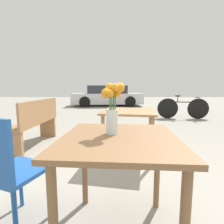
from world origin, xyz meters
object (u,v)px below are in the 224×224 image
at_px(table_front, 119,153).
at_px(flower_vase, 112,108).
at_px(bicycle, 183,108).
at_px(table_back, 129,117).
at_px(bench_near, 36,122).
at_px(cafe_chair, 6,167).
at_px(parked_car, 107,96).

height_order(table_front, flower_vase, flower_vase).
bearing_deg(bicycle, table_front, -114.93).
distance_m(table_front, table_back, 1.55).
xyz_separation_m(flower_vase, table_back, (0.23, 1.46, -0.31)).
bearing_deg(bench_near, flower_vase, -52.84).
height_order(cafe_chair, bicycle, cafe_chair).
distance_m(table_front, flower_vase, 0.31).
xyz_separation_m(table_front, parked_car, (-0.56, 9.50, -0.04)).
bearing_deg(table_back, table_front, -96.72).
relative_size(table_front, table_back, 0.91).
height_order(cafe_chair, bench_near, cafe_chair).
xyz_separation_m(cafe_chair, bench_near, (-0.66, 1.92, -0.05)).
relative_size(bench_near, table_back, 1.52).
bearing_deg(cafe_chair, table_back, 57.25).
xyz_separation_m(bench_near, bicycle, (3.77, 3.03, -0.08)).
bearing_deg(parked_car, table_back, -84.68).
distance_m(flower_vase, table_back, 1.51).
height_order(flower_vase, cafe_chair, flower_vase).
xyz_separation_m(bench_near, parked_car, (0.90, 7.56, 0.13)).
xyz_separation_m(table_front, bicycle, (2.31, 4.96, -0.25)).
bearing_deg(cafe_chair, table_front, -1.50).
xyz_separation_m(flower_vase, parked_car, (-0.51, 9.42, -0.34)).
xyz_separation_m(flower_vase, bicycle, (2.36, 4.89, -0.55)).
bearing_deg(flower_vase, cafe_chair, -175.60).
relative_size(bench_near, parked_car, 0.33).
xyz_separation_m(table_back, bicycle, (2.13, 3.42, -0.24)).
height_order(bench_near, bicycle, bench_near).
bearing_deg(bench_near, bicycle, 38.78).
relative_size(table_front, cafe_chair, 0.98).
bearing_deg(bench_near, table_back, -13.69).
bearing_deg(cafe_chair, bench_near, 109.07).
bearing_deg(table_front, parked_car, 93.37).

